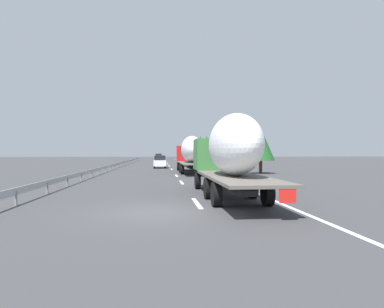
% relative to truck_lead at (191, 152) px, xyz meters
% --- Properties ---
extents(ground_plane, '(260.00, 260.00, 0.00)m').
position_rel_truck_lead_xyz_m(ground_plane, '(15.29, 3.60, -2.36)').
color(ground_plane, '#38383A').
extents(lane_stripe_0, '(3.20, 0.20, 0.01)m').
position_rel_truck_lead_xyz_m(lane_stripe_0, '(-22.71, 1.80, -2.35)').
color(lane_stripe_0, white).
rests_on(lane_stripe_0, ground_plane).
extents(lane_stripe_1, '(3.20, 0.20, 0.01)m').
position_rel_truck_lead_xyz_m(lane_stripe_1, '(-12.08, 1.80, -2.35)').
color(lane_stripe_1, white).
rests_on(lane_stripe_1, ground_plane).
extents(lane_stripe_2, '(3.20, 0.20, 0.01)m').
position_rel_truck_lead_xyz_m(lane_stripe_2, '(-4.59, 1.80, -2.35)').
color(lane_stripe_2, white).
rests_on(lane_stripe_2, ground_plane).
extents(lane_stripe_3, '(3.20, 0.20, 0.01)m').
position_rel_truck_lead_xyz_m(lane_stripe_3, '(8.51, 1.80, -2.35)').
color(lane_stripe_3, white).
rests_on(lane_stripe_3, ground_plane).
extents(lane_stripe_4, '(3.20, 0.20, 0.01)m').
position_rel_truck_lead_xyz_m(lane_stripe_4, '(19.96, 1.80, -2.35)').
color(lane_stripe_4, white).
rests_on(lane_stripe_4, ground_plane).
extents(lane_stripe_5, '(3.20, 0.20, 0.01)m').
position_rel_truck_lead_xyz_m(lane_stripe_5, '(29.06, 1.80, -2.35)').
color(lane_stripe_5, white).
rests_on(lane_stripe_5, ground_plane).
extents(lane_stripe_6, '(3.20, 0.20, 0.01)m').
position_rel_truck_lead_xyz_m(lane_stripe_6, '(35.08, 1.80, -2.35)').
color(lane_stripe_6, white).
rests_on(lane_stripe_6, ground_plane).
extents(edge_line_right, '(110.00, 0.20, 0.01)m').
position_rel_truck_lead_xyz_m(edge_line_right, '(20.29, -1.90, -2.35)').
color(edge_line_right, white).
rests_on(edge_line_right, ground_plane).
extents(truck_lead, '(14.38, 2.55, 4.05)m').
position_rel_truck_lead_xyz_m(truck_lead, '(0.00, 0.00, 0.00)').
color(truck_lead, '#B21919').
rests_on(truck_lead, ground_plane).
extents(truck_trailing, '(12.78, 2.55, 4.06)m').
position_rel_truck_lead_xyz_m(truck_trailing, '(-20.98, -0.00, -0.03)').
color(truck_trailing, '#387038').
rests_on(truck_trailing, ground_plane).
extents(car_white_van, '(4.18, 1.79, 1.84)m').
position_rel_truck_lead_xyz_m(car_white_van, '(11.98, 3.40, -1.43)').
color(car_white_van, white).
rests_on(car_white_van, ground_plane).
extents(car_blue_sedan, '(4.41, 1.85, 1.87)m').
position_rel_truck_lead_xyz_m(car_blue_sedan, '(69.61, 3.81, -1.42)').
color(car_blue_sedan, '#28479E').
rests_on(car_blue_sedan, ground_plane).
extents(car_silver_hatch, '(4.40, 1.73, 1.83)m').
position_rel_truck_lead_xyz_m(car_silver_hatch, '(49.07, 3.61, -1.43)').
color(car_silver_hatch, '#ADB2B7').
rests_on(car_silver_hatch, ground_plane).
extents(car_black_suv, '(4.63, 1.82, 1.97)m').
position_rel_truck_lead_xyz_m(car_black_suv, '(60.79, 3.73, -1.38)').
color(car_black_suv, black).
rests_on(car_black_suv, ground_plane).
extents(road_sign, '(0.10, 0.90, 3.25)m').
position_rel_truck_lead_xyz_m(road_sign, '(14.92, -3.10, -0.11)').
color(road_sign, gray).
rests_on(road_sign, ground_plane).
extents(tree_0, '(2.75, 2.75, 6.72)m').
position_rel_truck_lead_xyz_m(tree_0, '(48.59, -8.64, 1.77)').
color(tree_0, '#472D19').
rests_on(tree_0, ground_plane).
extents(tree_1, '(2.50, 2.50, 6.17)m').
position_rel_truck_lead_xyz_m(tree_1, '(30.35, -8.51, 1.34)').
color(tree_1, '#472D19').
rests_on(tree_1, ground_plane).
extents(tree_2, '(3.18, 3.18, 4.92)m').
position_rel_truck_lead_xyz_m(tree_2, '(18.95, -9.48, 0.77)').
color(tree_2, '#472D19').
rests_on(tree_2, ground_plane).
extents(tree_3, '(3.45, 3.45, 6.82)m').
position_rel_truck_lead_xyz_m(tree_3, '(54.08, -7.66, 1.67)').
color(tree_3, '#472D19').
rests_on(tree_3, ground_plane).
extents(tree_4, '(3.04, 3.04, 4.95)m').
position_rel_truck_lead_xyz_m(tree_4, '(-1.95, -7.43, 0.81)').
color(tree_4, '#472D19').
rests_on(tree_4, ground_plane).
extents(guardrail_median, '(94.00, 0.10, 0.76)m').
position_rel_truck_lead_xyz_m(guardrail_median, '(18.29, 9.60, -1.78)').
color(guardrail_median, '#9EA0A5').
rests_on(guardrail_median, ground_plane).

